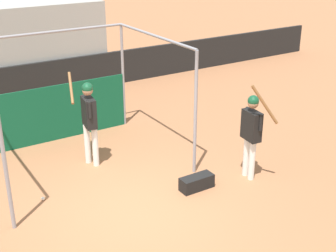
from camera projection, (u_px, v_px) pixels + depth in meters
ground_plane at (136, 211)px, 8.66m from camera, size 60.00×60.00×0.00m
outfield_wall at (20, 83)px, 14.11m from camera, size 24.00×0.12×1.11m
bleacher_section at (2, 45)px, 15.08m from camera, size 5.95×3.20×2.79m
batting_cage at (59, 102)px, 10.80m from camera, size 3.92×3.29×2.69m
player_batter at (89, 115)px, 9.98m from camera, size 0.52×0.94×1.99m
player_waiting at (252, 129)px, 9.43m from camera, size 0.53×0.82×2.15m
equipment_bag at (197, 183)px, 9.36m from camera, size 0.70×0.28×0.28m
baseball at (43, 199)px, 9.00m from camera, size 0.07×0.07×0.07m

